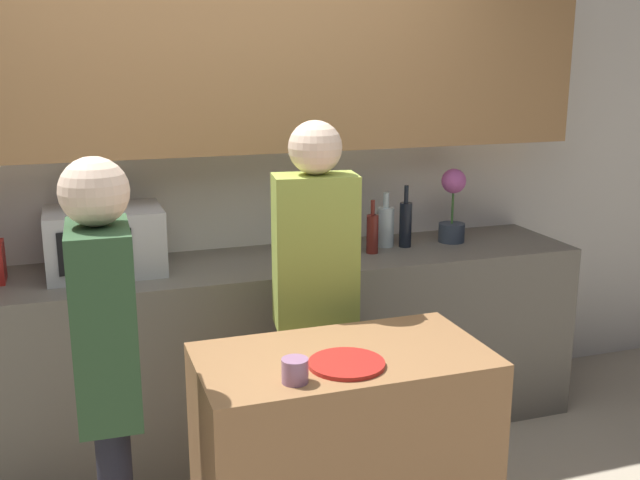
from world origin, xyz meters
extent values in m
cube|color=silver|center=(0.00, 1.74, 1.35)|extent=(6.40, 0.08, 2.70)
cube|color=#A37547|center=(0.00, 1.54, 1.83)|extent=(3.74, 0.32, 0.75)
cube|color=#6B665B|center=(0.00, 1.39, 0.46)|extent=(3.60, 0.62, 0.93)
cube|color=#996B42|center=(0.18, 0.26, 0.45)|extent=(1.02, 0.56, 0.89)
cube|color=#B7BABC|center=(-0.55, 1.44, 1.08)|extent=(0.52, 0.38, 0.30)
cube|color=black|center=(-0.60, 1.25, 1.08)|extent=(0.31, 0.01, 0.19)
cylinder|color=#333D4C|center=(1.24, 1.44, 0.98)|extent=(0.14, 0.14, 0.10)
cylinder|color=#38662D|center=(1.24, 1.44, 1.12)|extent=(0.01, 0.01, 0.18)
sphere|color=#B25199|center=(1.24, 1.44, 1.26)|extent=(0.13, 0.13, 0.13)
cylinder|color=black|center=(0.55, 1.50, 1.04)|extent=(0.07, 0.07, 0.23)
cylinder|color=black|center=(0.55, 1.50, 1.19)|extent=(0.02, 0.02, 0.09)
cylinder|color=silver|center=(0.65, 1.39, 1.04)|extent=(0.07, 0.07, 0.22)
cylinder|color=silver|center=(0.65, 1.39, 1.19)|extent=(0.02, 0.02, 0.09)
cylinder|color=maroon|center=(0.74, 1.36, 1.02)|extent=(0.06, 0.06, 0.20)
cylinder|color=maroon|center=(0.74, 1.36, 1.16)|extent=(0.02, 0.02, 0.08)
cylinder|color=silver|center=(0.86, 1.47, 1.03)|extent=(0.09, 0.09, 0.21)
cylinder|color=silver|center=(0.86, 1.47, 1.17)|extent=(0.03, 0.03, 0.08)
cylinder|color=black|center=(0.96, 1.43, 1.04)|extent=(0.06, 0.06, 0.23)
cylinder|color=black|center=(0.96, 1.43, 1.21)|extent=(0.02, 0.02, 0.09)
cylinder|color=red|center=(0.15, 0.15, 0.90)|extent=(0.26, 0.26, 0.01)
cylinder|color=#996A90|center=(-0.05, 0.09, 0.93)|extent=(0.09, 0.09, 0.08)
cube|color=#2D4E2E|center=(-0.62, 0.28, 1.09)|extent=(0.20, 0.35, 0.62)
sphere|color=beige|center=(-0.62, 0.28, 1.51)|extent=(0.21, 0.21, 0.21)
cylinder|color=black|center=(0.33, 0.79, 0.40)|extent=(0.11, 0.11, 0.80)
cylinder|color=black|center=(0.17, 0.81, 0.40)|extent=(0.11, 0.11, 0.80)
cube|color=#98AD46|center=(0.25, 0.80, 1.12)|extent=(0.36, 0.24, 0.64)
sphere|color=beige|center=(0.25, 0.80, 1.55)|extent=(0.22, 0.22, 0.22)
camera|label=1|loc=(-0.68, -2.02, 1.91)|focal=42.00mm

